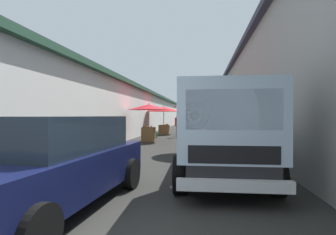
# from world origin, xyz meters

# --- Properties ---
(ground) EXTENTS (90.00, 90.00, 0.00)m
(ground) POSITION_xyz_m (13.50, 0.00, 0.00)
(ground) COLOR #282826
(building_left_whitewash) EXTENTS (49.80, 7.50, 3.54)m
(building_left_whitewash) POSITION_xyz_m (15.75, 6.72, 1.78)
(building_left_whitewash) COLOR silver
(building_left_whitewash) RESTS_ON ground
(building_right_concrete) EXTENTS (49.80, 7.50, 5.11)m
(building_right_concrete) POSITION_xyz_m (15.75, -6.72, 2.57)
(building_right_concrete) COLOR gray
(building_right_concrete) RESTS_ON ground
(fruit_stall_far_right) EXTENTS (2.20, 2.20, 2.27)m
(fruit_stall_far_right) POSITION_xyz_m (7.91, -1.14, 1.69)
(fruit_stall_far_right) COLOR #9E9EA3
(fruit_stall_far_right) RESTS_ON ground
(fruit_stall_near_left) EXTENTS (2.70, 2.70, 2.25)m
(fruit_stall_near_left) POSITION_xyz_m (18.01, 1.89, 1.77)
(fruit_stall_near_left) COLOR #9E9EA3
(fruit_stall_near_left) RESTS_ON ground
(fruit_stall_near_right) EXTENTS (2.41, 2.41, 2.18)m
(fruit_stall_near_right) POSITION_xyz_m (12.17, 1.86, 1.67)
(fruit_stall_near_right) COLOR #9E9EA3
(fruit_stall_near_right) RESTS_ON ground
(fruit_stall_far_left) EXTENTS (2.36, 2.36, 2.33)m
(fruit_stall_far_left) POSITION_xyz_m (12.34, -2.18, 1.80)
(fruit_stall_far_left) COLOR #9E9EA3
(fruit_stall_far_left) RESTS_ON ground
(hatchback_car) EXTENTS (4.02, 2.15, 1.45)m
(hatchback_car) POSITION_xyz_m (1.78, 1.22, 0.74)
(hatchback_car) COLOR #0F1438
(hatchback_car) RESTS_ON ground
(delivery_truck) EXTENTS (4.97, 2.08, 2.08)m
(delivery_truck) POSITION_xyz_m (3.51, -1.59, 1.04)
(delivery_truck) COLOR black
(delivery_truck) RESTS_ON ground
(vendor_by_crates) EXTENTS (0.54, 0.42, 1.56)m
(vendor_by_crates) POSITION_xyz_m (15.23, -1.15, 0.90)
(vendor_by_crates) COLOR navy
(vendor_by_crates) RESTS_ON ground
(vendor_in_shade) EXTENTS (0.59, 0.34, 1.54)m
(vendor_in_shade) POSITION_xyz_m (14.91, 0.49, 0.88)
(vendor_in_shade) COLOR #665B4C
(vendor_in_shade) RESTS_ON ground
(plastic_stool) EXTENTS (0.30, 0.30, 0.43)m
(plastic_stool) POSITION_xyz_m (14.23, 1.80, 0.33)
(plastic_stool) COLOR #1E8C3F
(plastic_stool) RESTS_ON ground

